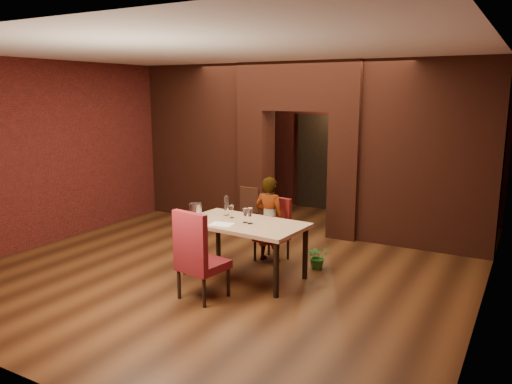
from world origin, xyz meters
TOP-DOWN VIEW (x-y plane):
  - floor at (0.00, 0.00)m, footprint 8.00×8.00m
  - ceiling at (0.00, 0.00)m, footprint 7.00×8.00m
  - wall_back at (0.00, 4.00)m, footprint 7.00×0.04m
  - wall_front at (0.00, -4.00)m, footprint 7.00×0.04m
  - wall_left at (-3.50, 0.00)m, footprint 0.04×8.00m
  - wall_right at (3.50, 0.00)m, footprint 0.04×8.00m
  - pillar_left at (-0.95, 2.00)m, footprint 0.55×0.55m
  - pillar_right at (0.95, 2.00)m, footprint 0.55×0.55m
  - lintel at (0.00, 2.00)m, footprint 2.45×0.55m
  - wing_wall_left at (-2.36, 2.00)m, footprint 2.28×0.35m
  - wing_wall_right at (2.36, 2.00)m, footprint 2.28×0.35m
  - vent_panel at (-0.95, 1.71)m, footprint 0.40×0.03m
  - rear_door at (-0.40, 3.94)m, footprint 0.90×0.08m
  - rear_door_frame at (-0.40, 3.90)m, footprint 1.02×0.04m
  - dining_table at (0.38, -0.71)m, footprint 1.80×1.09m
  - chair_far at (0.39, 0.13)m, footprint 0.51×0.51m
  - chair_near at (0.31, -1.62)m, footprint 0.62×0.62m
  - person_seated at (0.37, 0.09)m, footprint 0.50×0.33m
  - wine_glass_a at (0.10, -0.59)m, footprint 0.08×0.08m
  - wine_glass_b at (0.41, -0.72)m, footprint 0.08×0.08m
  - wine_glass_c at (0.50, -0.74)m, footprint 0.09×0.09m
  - tasting_sheet at (0.17, -0.97)m, footprint 0.35×0.28m
  - wine_bucket at (-0.36, -0.87)m, footprint 0.18×0.18m
  - water_bottle at (-0.06, -0.48)m, footprint 0.07×0.07m
  - potted_plant at (1.19, 0.12)m, footprint 0.45×0.45m

SIDE VIEW (x-z plane):
  - floor at x=0.00m, z-range 0.00..0.00m
  - potted_plant at x=1.19m, z-range 0.00..0.38m
  - dining_table at x=0.38m, z-range 0.00..0.82m
  - chair_far at x=0.39m, z-range 0.00..0.99m
  - vent_panel at x=-0.95m, z-range 0.30..0.80m
  - chair_near at x=0.31m, z-range 0.00..1.19m
  - person_seated at x=0.37m, z-range 0.00..1.36m
  - tasting_sheet at x=0.17m, z-range 0.82..0.82m
  - wine_glass_a at x=0.10m, z-range 0.82..1.01m
  - wine_glass_b at x=0.41m, z-range 0.82..1.02m
  - wine_bucket at x=-0.36m, z-range 0.82..1.04m
  - wine_glass_c at x=0.50m, z-range 0.82..1.05m
  - water_bottle at x=-0.06m, z-range 0.82..1.13m
  - rear_door at x=-0.40m, z-range 0.00..2.10m
  - rear_door_frame at x=-0.40m, z-range -0.06..2.16m
  - pillar_left at x=-0.95m, z-range 0.00..2.30m
  - pillar_right at x=0.95m, z-range 0.00..2.30m
  - wall_back at x=0.00m, z-range 0.00..3.20m
  - wall_front at x=0.00m, z-range 0.00..3.20m
  - wall_left at x=-3.50m, z-range 0.00..3.20m
  - wall_right at x=3.50m, z-range 0.00..3.20m
  - wing_wall_left at x=-2.36m, z-range 0.00..3.20m
  - wing_wall_right at x=2.36m, z-range 0.00..3.20m
  - lintel at x=0.00m, z-range 2.30..3.20m
  - ceiling at x=0.00m, z-range 3.18..3.22m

